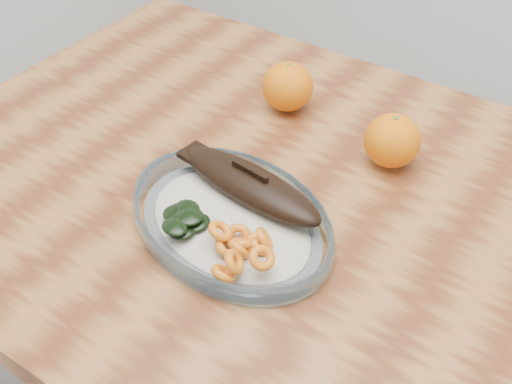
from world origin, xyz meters
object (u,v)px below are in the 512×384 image
Objects in this scene: dining_table at (297,250)px; plated_meal at (231,217)px; orange_left at (288,87)px; orange_right at (392,141)px.

plated_meal reaches higher than dining_table.
plated_meal is 0.30m from orange_left.
orange_right is at bearing 65.98° from dining_table.
orange_left is 1.01× the size of orange_right.
dining_table is 14.53× the size of orange_right.
orange_right is at bearing -10.91° from orange_left.
dining_table is at bearing 77.33° from plated_meal.
orange_left reaches higher than orange_right.
orange_right is (0.20, -0.04, -0.00)m from orange_left.
orange_left is at bearing 126.76° from dining_table.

